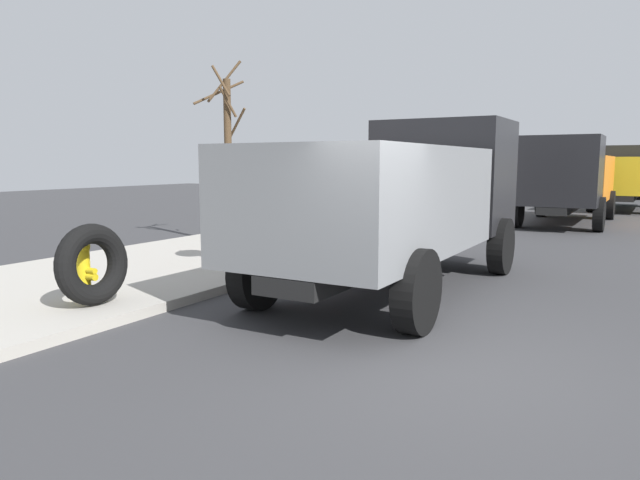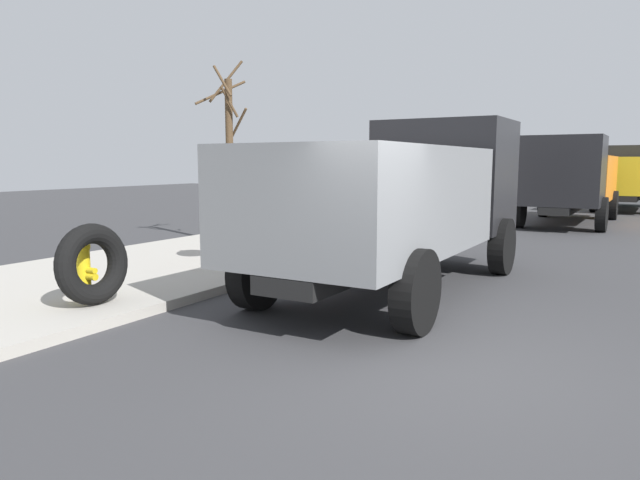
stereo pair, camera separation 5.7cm
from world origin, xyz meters
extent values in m
plane|color=#38383A|center=(0.00, 0.00, 0.00)|extent=(80.00, 80.00, 0.00)
cube|color=#ADA89E|center=(0.00, 6.50, 0.07)|extent=(36.00, 5.00, 0.15)
cylinder|color=yellow|center=(-0.28, 5.09, 0.52)|extent=(0.19, 0.19, 0.75)
sphere|color=yellow|center=(-0.28, 5.09, 0.95)|extent=(0.22, 0.22, 0.22)
cylinder|color=yellow|center=(-0.28, 4.92, 0.61)|extent=(0.09, 0.16, 0.09)
cylinder|color=yellow|center=(-0.28, 5.27, 0.61)|extent=(0.09, 0.16, 0.09)
cylinder|color=yellow|center=(-0.28, 4.92, 0.52)|extent=(0.11, 0.16, 0.11)
torus|color=black|center=(-0.39, 4.76, 0.74)|extent=(1.17, 0.39, 1.18)
cylinder|color=gray|center=(3.07, 4.73, 1.31)|extent=(0.06, 0.06, 2.32)
cylinder|color=red|center=(3.07, 4.69, 2.09)|extent=(0.76, 0.02, 0.76)
cube|color=slate|center=(2.25, 1.69, 1.60)|extent=(4.82, 2.53, 1.60)
cube|color=black|center=(5.85, 1.67, 1.90)|extent=(2.02, 2.51, 2.20)
cube|color=black|center=(3.35, 1.69, 0.67)|extent=(7.01, 0.95, 0.24)
cylinder|color=black|center=(5.66, 2.92, 0.55)|extent=(1.10, 0.31, 1.10)
cylinder|color=black|center=(5.64, 0.42, 0.55)|extent=(1.10, 0.31, 1.10)
cylinder|color=black|center=(1.06, 2.95, 0.55)|extent=(1.10, 0.31, 1.10)
cylinder|color=black|center=(1.04, 0.45, 0.55)|extent=(1.10, 0.31, 1.10)
cube|color=orange|center=(17.65, 0.50, 1.60)|extent=(4.83, 2.55, 1.60)
cube|color=black|center=(14.05, 0.54, 1.90)|extent=(2.03, 2.52, 2.20)
cube|color=black|center=(16.55, 0.52, 0.67)|extent=(7.01, 0.98, 0.24)
cylinder|color=black|center=(14.24, -0.71, 0.55)|extent=(1.10, 0.31, 1.10)
cylinder|color=black|center=(14.27, 1.79, 0.55)|extent=(1.10, 0.31, 1.10)
cylinder|color=black|center=(18.84, -0.76, 0.55)|extent=(1.10, 0.31, 1.10)
cylinder|color=black|center=(18.87, 1.74, 0.55)|extent=(1.10, 0.31, 1.10)
cube|color=gold|center=(23.46, -1.10, 1.60)|extent=(4.85, 2.60, 1.60)
cube|color=black|center=(27.06, -1.18, 1.90)|extent=(2.05, 2.54, 2.20)
cube|color=black|center=(24.56, -1.12, 0.67)|extent=(7.02, 1.05, 0.24)
cylinder|color=black|center=(26.88, 0.08, 0.55)|extent=(1.11, 0.32, 1.10)
cylinder|color=black|center=(22.29, 0.17, 0.55)|extent=(1.11, 0.32, 1.10)
cube|color=#237033|center=(34.06, -0.27, 1.60)|extent=(4.82, 2.54, 1.60)
cube|color=black|center=(37.66, -0.25, 1.90)|extent=(2.02, 2.52, 2.20)
cube|color=black|center=(35.16, -0.27, 0.67)|extent=(7.01, 0.96, 0.24)
cylinder|color=black|center=(37.45, 1.00, 0.55)|extent=(1.10, 0.31, 1.10)
cylinder|color=black|center=(32.85, 0.97, 0.55)|extent=(1.10, 0.31, 1.10)
cylinder|color=#4C3823|center=(6.39, 7.70, 2.23)|extent=(0.20, 0.20, 4.17)
cylinder|color=#4C3823|center=(6.77, 8.28, 4.05)|extent=(1.23, 0.84, 0.72)
cylinder|color=#4C3823|center=(6.70, 7.63, 3.20)|extent=(0.22, 0.69, 0.79)
cylinder|color=#4C3823|center=(6.13, 7.68, 4.24)|extent=(0.11, 0.57, 0.81)
cylinder|color=#4C3823|center=(6.24, 7.56, 3.72)|extent=(0.38, 0.38, 0.80)
cylinder|color=#4C3823|center=(6.69, 8.02, 4.31)|extent=(0.73, 0.69, 1.13)
camera|label=1|loc=(-5.77, -2.02, 2.17)|focal=32.40mm
camera|label=2|loc=(-5.74, -2.07, 2.17)|focal=32.40mm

